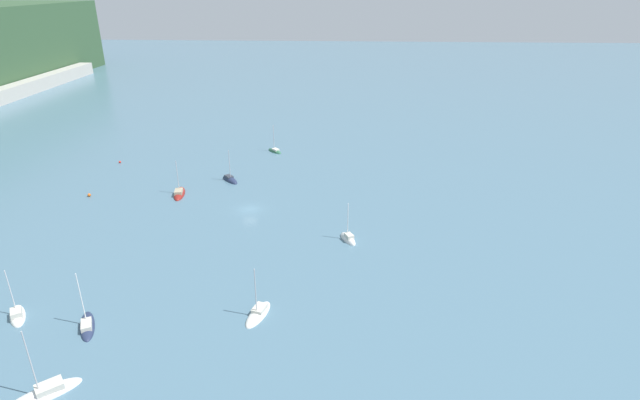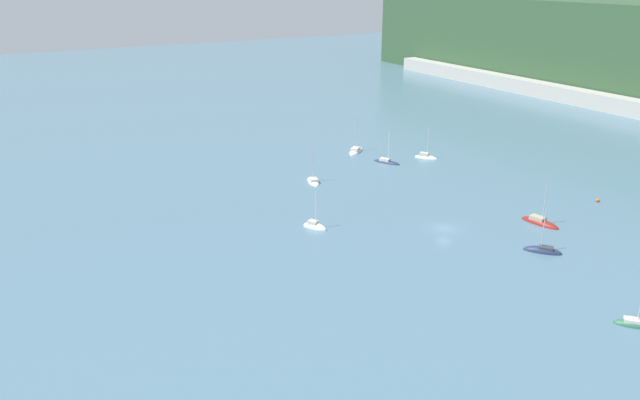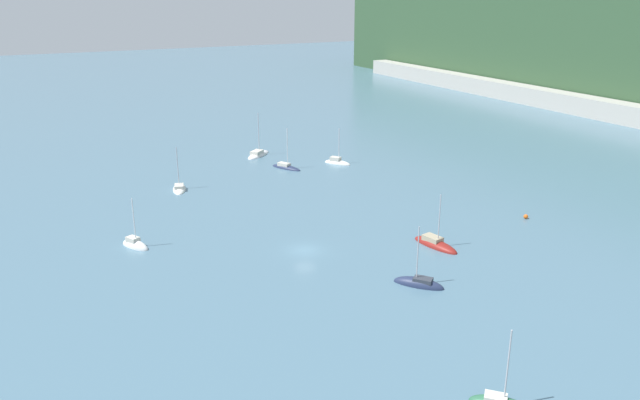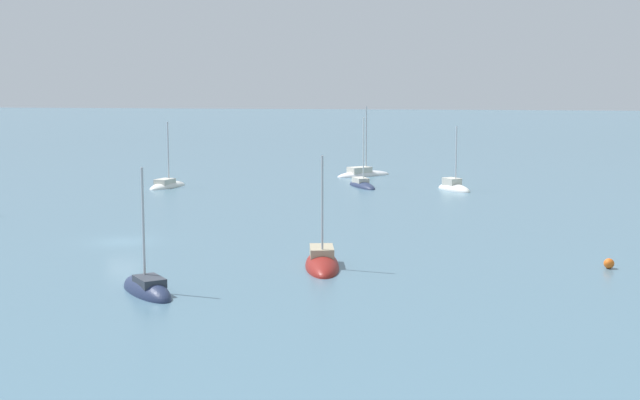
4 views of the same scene
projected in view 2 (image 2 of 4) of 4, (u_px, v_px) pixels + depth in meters
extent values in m
plane|color=slate|center=(445.00, 229.00, 108.48)|extent=(600.00, 600.00, 0.00)
ellipsoid|color=#232D4C|center=(542.00, 252.00, 99.50)|extent=(5.83, 5.24, 1.83)
cube|color=#333842|center=(546.00, 248.00, 99.08)|extent=(2.50, 2.39, 0.50)
cylinder|color=#B2B2B7|center=(544.00, 229.00, 98.26)|extent=(0.14, 0.14, 6.69)
ellipsoid|color=silver|center=(356.00, 151.00, 154.38)|extent=(6.91, 7.52, 1.29)
cube|color=beige|center=(355.00, 149.00, 153.58)|extent=(3.14, 3.26, 0.78)
cylinder|color=#B2B2B7|center=(357.00, 133.00, 153.14)|extent=(0.14, 0.14, 8.37)
ellipsoid|color=#2D6647|center=(634.00, 325.00, 78.97)|extent=(4.86, 4.79, 1.47)
cube|color=silver|center=(632.00, 320.00, 78.85)|extent=(2.16, 2.15, 0.51)
ellipsoid|color=maroon|center=(540.00, 224.00, 110.55)|extent=(7.55, 3.49, 1.70)
cube|color=tan|center=(538.00, 218.00, 110.67)|extent=(2.86, 1.99, 0.76)
cylinder|color=#B2B2B7|center=(545.00, 204.00, 108.94)|extent=(0.14, 0.14, 6.85)
ellipsoid|color=#232D4C|center=(387.00, 163.00, 145.38)|extent=(6.81, 4.60, 1.22)
cube|color=beige|center=(385.00, 160.00, 145.43)|extent=(2.73, 2.21, 0.66)
cylinder|color=silver|center=(389.00, 146.00, 143.78)|extent=(0.14, 0.14, 7.54)
ellipsoid|color=white|center=(315.00, 228.00, 108.71)|extent=(4.98, 3.65, 1.96)
cube|color=beige|center=(313.00, 223.00, 108.59)|extent=(2.05, 1.81, 0.76)
cylinder|color=silver|center=(316.00, 208.00, 107.31)|extent=(0.14, 0.14, 6.31)
ellipsoid|color=white|center=(313.00, 182.00, 132.18)|extent=(6.57, 3.78, 1.30)
cube|color=beige|center=(314.00, 180.00, 131.49)|extent=(2.57, 2.06, 0.65)
cylinder|color=#B2B2B7|center=(313.00, 164.00, 131.12)|extent=(0.14, 0.14, 7.02)
ellipsoid|color=white|center=(426.00, 158.00, 148.97)|extent=(5.66, 4.69, 1.46)
cube|color=beige|center=(424.00, 154.00, 148.86)|extent=(2.40, 2.23, 0.89)
cylinder|color=silver|center=(428.00, 143.00, 147.56)|extent=(0.14, 0.14, 6.62)
sphere|color=orange|center=(598.00, 200.00, 120.84)|extent=(0.67, 0.67, 0.67)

